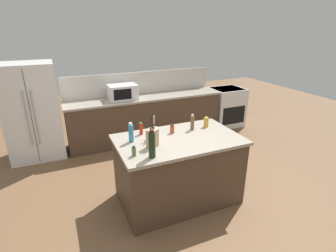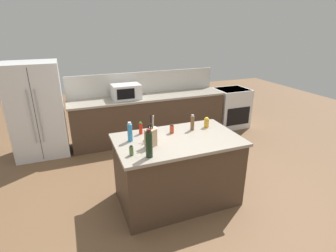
{
  "view_description": "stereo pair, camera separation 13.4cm",
  "coord_description": "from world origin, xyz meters",
  "px_view_note": "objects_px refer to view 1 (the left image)",
  "views": [
    {
      "loc": [
        -1.39,
        -2.82,
        2.34
      ],
      "look_at": [
        0.0,
        0.35,
        0.99
      ],
      "focal_mm": 28.0,
      "sensor_mm": 36.0,
      "label": 1
    },
    {
      "loc": [
        -1.26,
        -2.87,
        2.34
      ],
      "look_at": [
        0.0,
        0.35,
        0.99
      ],
      "focal_mm": 28.0,
      "sensor_mm": 36.0,
      "label": 2
    }
  ],
  "objects_px": {
    "refrigerator": "(32,112)",
    "microwave": "(123,92)",
    "range_oven": "(226,107)",
    "pepper_grinder": "(192,122)",
    "hot_sauce_bottle": "(141,129)",
    "dish_soap_bottle": "(131,133)",
    "knife_block": "(152,138)",
    "utensil_crock": "(154,133)",
    "honey_jar": "(206,122)",
    "spice_jar_oregano": "(134,151)",
    "wine_bottle": "(152,144)",
    "spice_jar_paprika": "(172,129)"
  },
  "relations": [
    {
      "from": "utensil_crock",
      "to": "spice_jar_oregano",
      "type": "xyz_separation_m",
      "value": [
        -0.37,
        -0.36,
        -0.03
      ]
    },
    {
      "from": "range_oven",
      "to": "pepper_grinder",
      "type": "distance_m",
      "value": 2.91
    },
    {
      "from": "microwave",
      "to": "pepper_grinder",
      "type": "xyz_separation_m",
      "value": [
        0.49,
        -1.99,
        -0.04
      ]
    },
    {
      "from": "utensil_crock",
      "to": "honey_jar",
      "type": "height_order",
      "value": "utensil_crock"
    },
    {
      "from": "refrigerator",
      "to": "knife_block",
      "type": "bearing_deg",
      "value": -58.46
    },
    {
      "from": "spice_jar_paprika",
      "to": "microwave",
      "type": "bearing_deg",
      "value": 94.84
    },
    {
      "from": "refrigerator",
      "to": "microwave",
      "type": "distance_m",
      "value": 1.67
    },
    {
      "from": "microwave",
      "to": "knife_block",
      "type": "distance_m",
      "value": 2.3
    },
    {
      "from": "knife_block",
      "to": "honey_jar",
      "type": "distance_m",
      "value": 0.99
    },
    {
      "from": "range_oven",
      "to": "honey_jar",
      "type": "height_order",
      "value": "honey_jar"
    },
    {
      "from": "range_oven",
      "to": "dish_soap_bottle",
      "type": "xyz_separation_m",
      "value": [
        -2.95,
        -2.05,
        0.59
      ]
    },
    {
      "from": "honey_jar",
      "to": "wine_bottle",
      "type": "xyz_separation_m",
      "value": [
        -1.05,
        -0.57,
        0.09
      ]
    },
    {
      "from": "spice_jar_paprika",
      "to": "dish_soap_bottle",
      "type": "distance_m",
      "value": 0.6
    },
    {
      "from": "pepper_grinder",
      "to": "spice_jar_oregano",
      "type": "height_order",
      "value": "pepper_grinder"
    },
    {
      "from": "honey_jar",
      "to": "pepper_grinder",
      "type": "relative_size",
      "value": 0.66
    },
    {
      "from": "hot_sauce_bottle",
      "to": "wine_bottle",
      "type": "distance_m",
      "value": 0.69
    },
    {
      "from": "refrigerator",
      "to": "pepper_grinder",
      "type": "distance_m",
      "value": 2.97
    },
    {
      "from": "range_oven",
      "to": "dish_soap_bottle",
      "type": "distance_m",
      "value": 3.64
    },
    {
      "from": "knife_block",
      "to": "utensil_crock",
      "type": "xyz_separation_m",
      "value": [
        0.09,
        0.22,
        -0.03
      ]
    },
    {
      "from": "refrigerator",
      "to": "wine_bottle",
      "type": "relative_size",
      "value": 5.17
    },
    {
      "from": "spice_jar_paprika",
      "to": "wine_bottle",
      "type": "distance_m",
      "value": 0.75
    },
    {
      "from": "hot_sauce_bottle",
      "to": "honey_jar",
      "type": "relative_size",
      "value": 1.14
    },
    {
      "from": "microwave",
      "to": "knife_block",
      "type": "height_order",
      "value": "knife_block"
    },
    {
      "from": "utensil_crock",
      "to": "dish_soap_bottle",
      "type": "bearing_deg",
      "value": 175.53
    },
    {
      "from": "knife_block",
      "to": "refrigerator",
      "type": "bearing_deg",
      "value": 91.37
    },
    {
      "from": "hot_sauce_bottle",
      "to": "pepper_grinder",
      "type": "height_order",
      "value": "pepper_grinder"
    },
    {
      "from": "knife_block",
      "to": "pepper_grinder",
      "type": "relative_size",
      "value": 1.29
    },
    {
      "from": "utensil_crock",
      "to": "spice_jar_paprika",
      "type": "distance_m",
      "value": 0.31
    },
    {
      "from": "microwave",
      "to": "dish_soap_bottle",
      "type": "relative_size",
      "value": 2.17
    },
    {
      "from": "range_oven",
      "to": "microwave",
      "type": "xyz_separation_m",
      "value": [
        -2.53,
        0.0,
        0.62
      ]
    },
    {
      "from": "range_oven",
      "to": "spice_jar_paprika",
      "type": "xyz_separation_m",
      "value": [
        -2.36,
        -1.99,
        0.53
      ]
    },
    {
      "from": "microwave",
      "to": "refrigerator",
      "type": "bearing_deg",
      "value": 178.22
    },
    {
      "from": "wine_bottle",
      "to": "pepper_grinder",
      "type": "bearing_deg",
      "value": 34.26
    },
    {
      "from": "spice_jar_paprika",
      "to": "pepper_grinder",
      "type": "bearing_deg",
      "value": -0.12
    },
    {
      "from": "spice_jar_oregano",
      "to": "honey_jar",
      "type": "bearing_deg",
      "value": 20.33
    },
    {
      "from": "honey_jar",
      "to": "wine_bottle",
      "type": "height_order",
      "value": "wine_bottle"
    },
    {
      "from": "refrigerator",
      "to": "knife_block",
      "type": "relative_size",
      "value": 5.99
    },
    {
      "from": "microwave",
      "to": "wine_bottle",
      "type": "distance_m",
      "value": 2.57
    },
    {
      "from": "range_oven",
      "to": "utensil_crock",
      "type": "xyz_separation_m",
      "value": [
        -2.65,
        -2.07,
        0.56
      ]
    },
    {
      "from": "dish_soap_bottle",
      "to": "knife_block",
      "type": "bearing_deg",
      "value": -50.13
    },
    {
      "from": "microwave",
      "to": "spice_jar_oregano",
      "type": "xyz_separation_m",
      "value": [
        -0.5,
        -2.43,
        -0.09
      ]
    },
    {
      "from": "knife_block",
      "to": "spice_jar_oregano",
      "type": "height_order",
      "value": "knife_block"
    },
    {
      "from": "spice_jar_paprika",
      "to": "honey_jar",
      "type": "bearing_deg",
      "value": 1.48
    },
    {
      "from": "range_oven",
      "to": "knife_block",
      "type": "xyz_separation_m",
      "value": [
        -2.75,
        -2.28,
        0.59
      ]
    },
    {
      "from": "range_oven",
      "to": "hot_sauce_bottle",
      "type": "height_order",
      "value": "hot_sauce_bottle"
    },
    {
      "from": "utensil_crock",
      "to": "range_oven",
      "type": "bearing_deg",
      "value": 37.93
    },
    {
      "from": "range_oven",
      "to": "dish_soap_bottle",
      "type": "relative_size",
      "value": 3.58
    },
    {
      "from": "pepper_grinder",
      "to": "dish_soap_bottle",
      "type": "relative_size",
      "value": 0.88
    },
    {
      "from": "hot_sauce_bottle",
      "to": "range_oven",
      "type": "bearing_deg",
      "value": 34.05
    },
    {
      "from": "pepper_grinder",
      "to": "range_oven",
      "type": "bearing_deg",
      "value": 44.32
    }
  ]
}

